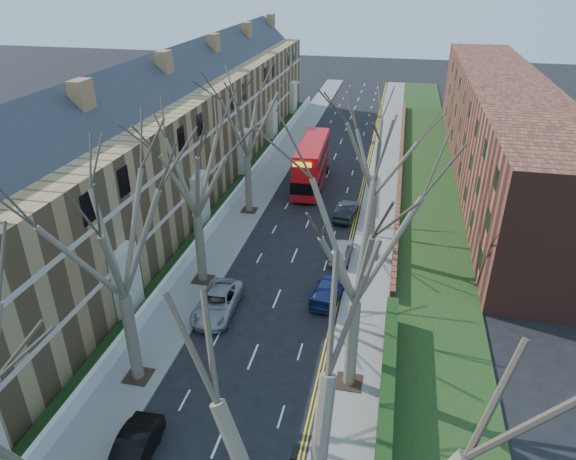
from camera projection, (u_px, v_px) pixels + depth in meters
The scene contains 17 objects.
pavement_left at pixel (274, 170), 56.99m from camera, with size 3.00×102.00×0.12m, color slate.
pavement_right at pixel (383, 178), 54.73m from camera, with size 3.00×102.00×0.12m, color slate.
terrace_left at pixel (176, 139), 48.98m from camera, with size 9.70×78.00×13.60m.
flats_right at pixel (500, 129), 53.77m from camera, with size 13.97×54.00×10.00m.
front_wall_left at pixel (239, 191), 50.10m from camera, with size 0.30×78.00×1.00m.
grass_verge_right at pixel (427, 181), 53.84m from camera, with size 6.00×102.00×0.06m.
tree_left_mid at pixel (112, 223), 23.93m from camera, with size 10.50×10.50×14.71m.
tree_left_far at pixel (192, 159), 32.76m from camera, with size 10.15×10.15×14.22m.
tree_left_dist at pixel (245, 109), 43.02m from camera, with size 10.50×10.50×14.71m.
tree_right_mid at pixel (360, 228), 23.52m from camera, with size 10.50×10.50×14.71m.
tree_right_far at pixel (378, 143), 35.81m from camera, with size 10.15×10.15×14.22m.
double_decker_bus at pixel (312, 165), 52.12m from camera, with size 3.08×10.95×4.55m.
car_left_mid at pixel (132, 452), 23.17m from camera, with size 1.48×4.24×1.40m, color black.
car_left_far at pixel (217, 303), 33.38m from camera, with size 2.42×5.25×1.46m, color #9A999E.
car_right_near at pixel (328, 290), 34.82m from camera, with size 1.82×4.47×1.30m, color navy.
car_right_mid at pixel (341, 251), 39.56m from camera, with size 1.56×3.87×1.32m, color #999CA1.
car_right_far at pixel (346, 210), 45.93m from camera, with size 1.53×4.38×1.44m, color black.
Camera 1 is at (6.91, -13.16, 20.28)m, focal length 32.00 mm.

